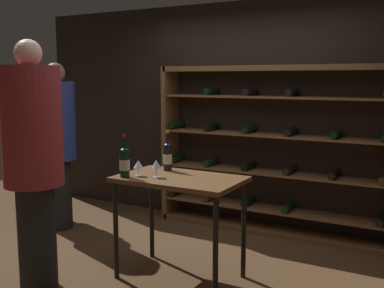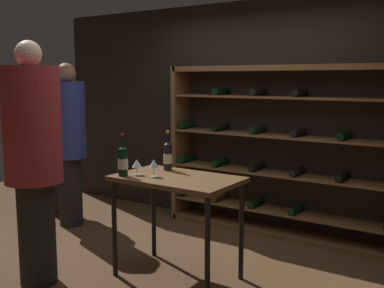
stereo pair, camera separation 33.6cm
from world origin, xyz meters
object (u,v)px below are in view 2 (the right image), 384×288
at_px(person_host_in_suit, 56,133).
at_px(person_guest_blue_shirt, 33,153).
at_px(tasting_table, 177,189).
at_px(wine_bottle_gold_foil, 168,156).
at_px(person_guest_plum_blouse, 68,137).
at_px(wine_bottle_black_capsule, 123,161).
at_px(wine_glass_stemmed_center, 137,164).
at_px(wine_glass_stemmed_left, 154,164).
at_px(wine_rack, 277,153).

bearing_deg(person_host_in_suit, person_guest_blue_shirt, 122.83).
xyz_separation_m(tasting_table, wine_bottle_gold_foil, (-0.24, 0.19, 0.24)).
height_order(tasting_table, person_guest_plum_blouse, person_guest_plum_blouse).
distance_m(wine_bottle_black_capsule, wine_glass_stemmed_center, 0.13).
distance_m(person_guest_plum_blouse, person_guest_blue_shirt, 1.60).
height_order(person_guest_plum_blouse, wine_glass_stemmed_left, person_guest_plum_blouse).
xyz_separation_m(person_guest_plum_blouse, wine_glass_stemmed_left, (1.75, -0.60, -0.05)).
distance_m(wine_bottle_black_capsule, wine_glass_stemmed_left, 0.27).
relative_size(person_guest_plum_blouse, wine_glass_stemmed_center, 13.94).
height_order(person_host_in_suit, wine_glass_stemmed_center, person_host_in_suit).
xyz_separation_m(tasting_table, person_guest_plum_blouse, (-1.92, 0.49, 0.26)).
distance_m(person_host_in_suit, wine_bottle_black_capsule, 2.30).
relative_size(wine_rack, person_guest_plum_blouse, 1.39).
bearing_deg(person_guest_blue_shirt, wine_glass_stemmed_left, -121.67).
xyz_separation_m(wine_bottle_gold_foil, wine_glass_stemmed_left, (0.08, -0.30, -0.02)).
xyz_separation_m(person_host_in_suit, wine_glass_stemmed_left, (2.31, -0.88, -0.03)).
height_order(wine_rack, tasting_table, wine_rack).
distance_m(person_guest_blue_shirt, wine_bottle_black_capsule, 0.74).
xyz_separation_m(wine_rack, person_host_in_suit, (-2.72, -0.77, 0.11)).
relative_size(person_guest_blue_shirt, wine_bottle_black_capsule, 5.59).
bearing_deg(wine_bottle_gold_foil, wine_glass_stemmed_left, -75.80).
bearing_deg(wine_rack, tasting_table, -99.26).
relative_size(tasting_table, person_guest_blue_shirt, 0.52).
relative_size(person_host_in_suit, wine_glass_stemmed_center, 13.72).
xyz_separation_m(person_guest_blue_shirt, wine_bottle_black_capsule, (0.52, 0.52, -0.09)).
xyz_separation_m(wine_rack, person_guest_plum_blouse, (-2.17, -1.04, 0.13)).
relative_size(tasting_table, wine_glass_stemmed_left, 7.04).
relative_size(wine_rack, person_guest_blue_shirt, 1.30).
bearing_deg(wine_rack, wine_glass_stemmed_center, -109.27).
bearing_deg(wine_glass_stemmed_left, tasting_table, 33.05).
bearing_deg(wine_glass_stemmed_center, person_guest_blue_shirt, -133.64).
xyz_separation_m(person_guest_plum_blouse, wine_glass_stemmed_center, (1.59, -0.63, -0.06)).
bearing_deg(person_guest_plum_blouse, wine_glass_stemmed_center, -82.09).
relative_size(person_host_in_suit, wine_bottle_gold_foil, 5.16).
distance_m(tasting_table, person_guest_plum_blouse, 2.00).
relative_size(person_guest_plum_blouse, wine_bottle_black_capsule, 5.24).
bearing_deg(wine_glass_stemmed_center, tasting_table, 22.07).
xyz_separation_m(wine_glass_stemmed_left, wine_glass_stemmed_center, (-0.17, -0.03, -0.01)).
bearing_deg(tasting_table, wine_rack, 80.74).
bearing_deg(person_host_in_suit, wine_glass_stemmed_center, 144.41).
distance_m(person_guest_plum_blouse, wine_glass_stemmed_left, 1.86).
relative_size(wine_bottle_black_capsule, wine_bottle_gold_foil, 1.00).
bearing_deg(wine_bottle_black_capsule, wine_bottle_gold_foil, 69.15).
bearing_deg(wine_rack, wine_bottle_gold_foil, -110.20).
bearing_deg(person_host_in_suit, wine_bottle_gold_foil, 152.86).
xyz_separation_m(wine_bottle_black_capsule, wine_glass_stemmed_center, (0.07, 0.10, -0.04)).
bearing_deg(wine_bottle_gold_foil, person_host_in_suit, 165.52).
height_order(person_guest_blue_shirt, wine_bottle_black_capsule, person_guest_blue_shirt).
relative_size(person_guest_blue_shirt, person_host_in_suit, 1.08).
bearing_deg(wine_rack, wine_bottle_black_capsule, -110.36).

